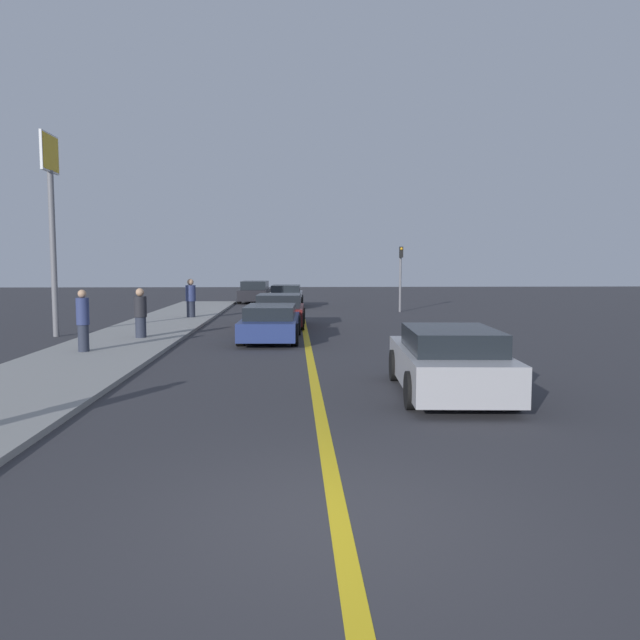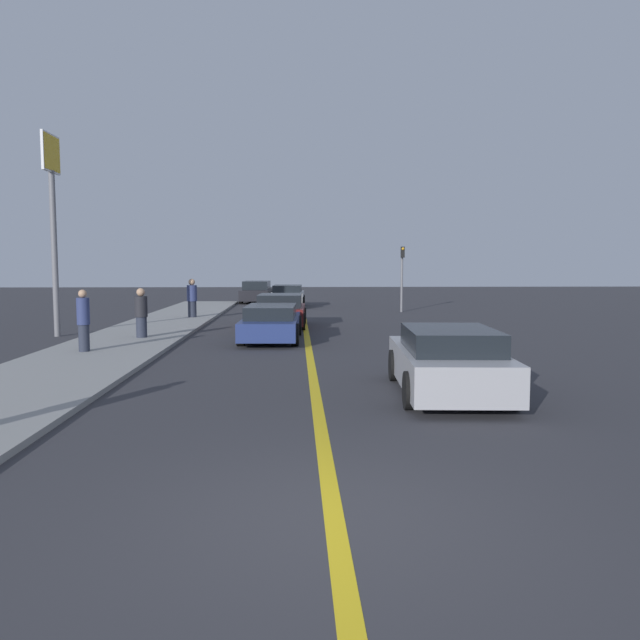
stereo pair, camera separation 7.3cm
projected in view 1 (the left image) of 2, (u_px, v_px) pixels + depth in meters
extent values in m
plane|color=#333338|center=(340.00, 522.00, 5.98)|extent=(120.00, 120.00, 0.00)
cube|color=gold|center=(305.00, 328.00, 23.89)|extent=(0.20, 60.00, 0.01)
cube|color=gray|center=(148.00, 331.00, 22.39)|extent=(3.33, 33.48, 0.11)
cube|color=#9E9EA3|center=(448.00, 367.00, 11.83)|extent=(2.04, 4.32, 0.68)
cube|color=black|center=(451.00, 339.00, 11.57)|extent=(1.71, 2.41, 0.41)
cylinder|color=black|center=(395.00, 365.00, 13.17)|extent=(0.26, 0.67, 0.66)
cylinder|color=black|center=(476.00, 365.00, 13.14)|extent=(0.26, 0.67, 0.66)
cylinder|color=black|center=(412.00, 390.00, 10.56)|extent=(0.26, 0.67, 0.66)
cylinder|color=black|center=(513.00, 391.00, 10.54)|extent=(0.26, 0.67, 0.66)
cube|color=navy|center=(271.00, 326.00, 20.09)|extent=(1.89, 4.68, 0.56)
cube|color=black|center=(270.00, 312.00, 19.81)|extent=(1.61, 2.60, 0.40)
cylinder|color=black|center=(250.00, 325.00, 21.52)|extent=(0.24, 0.69, 0.68)
cylinder|color=black|center=(297.00, 325.00, 21.53)|extent=(0.24, 0.69, 0.68)
cylinder|color=black|center=(240.00, 335.00, 18.66)|extent=(0.24, 0.69, 0.68)
cylinder|color=black|center=(295.00, 335.00, 18.68)|extent=(0.24, 0.69, 0.68)
cube|color=maroon|center=(279.00, 314.00, 24.39)|extent=(1.97, 4.00, 0.62)
cube|color=black|center=(279.00, 301.00, 24.15)|extent=(1.70, 2.22, 0.49)
cylinder|color=black|center=(260.00, 316.00, 25.61)|extent=(0.24, 0.66, 0.65)
cylinder|color=black|center=(302.00, 316.00, 25.64)|extent=(0.24, 0.66, 0.65)
cylinder|color=black|center=(254.00, 321.00, 23.18)|extent=(0.24, 0.66, 0.65)
cylinder|color=black|center=(301.00, 321.00, 23.20)|extent=(0.24, 0.66, 0.65)
cube|color=silver|center=(286.00, 298.00, 35.42)|extent=(1.92, 4.14, 0.68)
cube|color=black|center=(286.00, 289.00, 35.17)|extent=(1.64, 2.30, 0.40)
cylinder|color=black|center=(273.00, 300.00, 36.69)|extent=(0.24, 0.65, 0.64)
cylinder|color=black|center=(301.00, 300.00, 36.71)|extent=(0.24, 0.65, 0.64)
cylinder|color=black|center=(270.00, 303.00, 34.18)|extent=(0.24, 0.65, 0.64)
cylinder|color=black|center=(300.00, 303.00, 34.19)|extent=(0.24, 0.65, 0.64)
cube|color=black|center=(255.00, 294.00, 39.50)|extent=(1.96, 4.26, 0.66)
cube|color=black|center=(255.00, 285.00, 39.24)|extent=(1.66, 2.37, 0.52)
cylinder|color=black|center=(245.00, 296.00, 40.81)|extent=(0.25, 0.69, 0.68)
cylinder|color=black|center=(270.00, 296.00, 40.80)|extent=(0.25, 0.69, 0.68)
cylinder|color=black|center=(239.00, 298.00, 38.23)|extent=(0.25, 0.69, 0.68)
cylinder|color=black|center=(266.00, 298.00, 38.22)|extent=(0.25, 0.69, 0.68)
cylinder|color=#282D3D|center=(83.00, 338.00, 16.74)|extent=(0.29, 0.29, 0.72)
cylinder|color=navy|center=(83.00, 311.00, 16.67)|extent=(0.34, 0.34, 0.72)
sphere|color=tan|center=(82.00, 294.00, 16.63)|extent=(0.22, 0.22, 0.22)
cylinder|color=#282D3D|center=(141.00, 327.00, 19.91)|extent=(0.34, 0.34, 0.66)
cylinder|color=#232328|center=(140.00, 307.00, 19.85)|extent=(0.40, 0.40, 0.66)
sphere|color=tan|center=(140.00, 292.00, 19.81)|extent=(0.26, 0.26, 0.26)
cylinder|color=#282D3D|center=(191.00, 309.00, 27.50)|extent=(0.37, 0.37, 0.70)
cylinder|color=navy|center=(191.00, 293.00, 27.43)|extent=(0.44, 0.44, 0.70)
sphere|color=tan|center=(190.00, 282.00, 27.39)|extent=(0.28, 0.28, 0.28)
cylinder|color=slate|center=(400.00, 279.00, 31.72)|extent=(0.12, 0.12, 3.32)
cube|color=black|center=(401.00, 252.00, 31.41)|extent=(0.18, 0.18, 0.55)
sphere|color=orange|center=(402.00, 249.00, 31.31)|extent=(0.14, 0.14, 0.14)
cylinder|color=slate|center=(53.00, 254.00, 20.89)|extent=(0.20, 0.20, 5.55)
cube|color=silver|center=(49.00, 153.00, 20.59)|extent=(0.08, 1.42, 1.26)
cube|color=gold|center=(49.00, 153.00, 20.59)|extent=(0.12, 1.30, 1.14)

